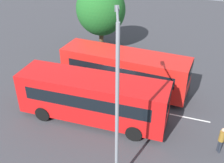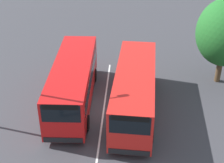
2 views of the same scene
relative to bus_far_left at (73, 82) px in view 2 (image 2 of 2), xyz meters
The scene contains 4 objects.
ground_plane 2.86m from the bus_far_left, 73.75° to the left, with size 66.88×66.88×0.00m, color #38383D.
bus_far_left is the anchor object (origin of this frame).
bus_center_left 4.33m from the bus_far_left, 81.69° to the left, with size 9.74×2.79×3.08m.
lane_stripe_outer_left 2.86m from the bus_far_left, 73.75° to the left, with size 13.40×0.12×0.01m, color silver.
Camera 2 is at (18.72, 2.51, 13.29)m, focal length 53.09 mm.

